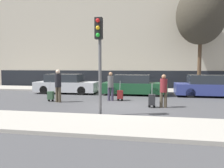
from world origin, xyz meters
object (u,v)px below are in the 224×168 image
trolley_center (120,95)px  pedestrian_center (111,85)px  pedestrian_right (164,89)px  bare_tree_near_crossing (201,15)px  parked_car_1 (134,85)px  pedestrian_left (58,84)px  trolley_left (51,95)px  parked_bicycle (199,86)px  traffic_light (99,47)px  trolley_right (152,100)px  parked_car_0 (66,84)px  parked_car_2 (211,87)px

trolley_center → pedestrian_center: bearing=-175.6°
pedestrian_right → bare_tree_near_crossing: 9.25m
parked_car_1 → pedestrian_center: pedestrian_center is taller
pedestrian_left → trolley_left: pedestrian_left is taller
pedestrian_right → parked_bicycle: 7.81m
pedestrian_left → bare_tree_near_crossing: 11.89m
traffic_light → parked_bicycle: (5.61, 9.53, -2.21)m
parked_car_1 → trolley_right: 4.80m
bare_tree_near_crossing → parked_bicycle: bearing=-22.9°
parked_car_0 → trolley_left: 3.92m
pedestrian_left → pedestrian_right: bearing=10.7°
trolley_center → parked_bicycle: (5.39, 5.49, 0.13)m
parked_car_2 → pedestrian_center: bearing=-154.7°
trolley_right → parked_bicycle: 8.12m
parked_car_0 → parked_bicycle: (9.84, 2.60, -0.17)m
trolley_left → traffic_light: (3.57, -3.09, 2.36)m
trolley_center → trolley_right: (1.79, -1.79, 0.02)m
trolley_center → parked_car_1: bearing=79.1°
parked_car_1 → pedestrian_left: bearing=-134.0°
pedestrian_left → trolley_center: (3.27, 1.11, -0.67)m
pedestrian_center → trolley_right: (2.34, -1.75, -0.56)m
pedestrian_left → pedestrian_center: 2.93m
pedestrian_center → trolley_left: bearing=11.2°
parked_car_0 → parked_car_1: size_ratio=1.04×
trolley_center → parked_bicycle: size_ratio=0.65×
bare_tree_near_crossing → parked_car_1: bearing=-150.9°
pedestrian_left → pedestrian_center: (2.72, 1.07, -0.09)m
pedestrian_center → pedestrian_right: (2.88, -1.65, -0.04)m
parked_car_2 → traffic_light: size_ratio=1.21×
parked_car_0 → trolley_center: size_ratio=3.96×
bare_tree_near_crossing → parked_car_0: bearing=-165.1°
parked_car_0 → parked_car_2: 10.01m
parked_car_2 → pedestrian_left: (-8.83, -3.95, 0.37)m
parked_car_1 → pedestrian_right: (1.78, -4.53, 0.24)m
parked_car_0 → pedestrian_center: pedestrian_center is taller
trolley_right → parked_car_1: bearing=105.0°
parked_car_1 → trolley_right: bearing=-75.0°
parked_bicycle → bare_tree_near_crossing: (-0.04, 0.02, 5.37)m
trolley_right → parked_bicycle: trolley_right is taller
trolley_left → trolley_center: 3.92m
trolley_center → traffic_light: bearing=-93.2°
trolley_right → parked_car_2: bearing=50.9°
parked_car_0 → pedestrian_left: pedestrian_left is taller
pedestrian_right → trolley_right: (-0.54, -0.10, -0.52)m
pedestrian_left → trolley_right: bearing=9.0°
parked_bicycle → pedestrian_left: bearing=-142.7°
parked_car_0 → trolley_left: size_ratio=4.07×
parked_car_2 → pedestrian_right: 5.57m
parked_car_2 → parked_car_0: bearing=179.7°
traffic_light → trolley_left: bearing=139.1°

